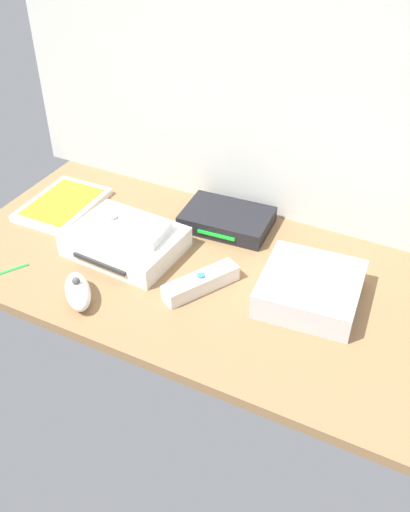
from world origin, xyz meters
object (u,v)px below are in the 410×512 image
mini_computer (310,288)px  network_router (227,219)px  remote_nunchuk (78,291)px  game_case (63,205)px  stylus_pen (4,271)px  remote_wand (201,283)px  remote_classic_pad (130,227)px  game_console (125,242)px

mini_computer → network_router: (-22.81, 14.16, -0.94)cm
remote_nunchuk → network_router: bearing=22.7°
game_case → mini_computer: bearing=-5.4°
mini_computer → stylus_pen: bearing=-160.8°
game_case → remote_wand: (39.56, -10.59, 0.75)cm
remote_classic_pad → stylus_pen: remote_classic_pad is taller
network_router → stylus_pen: 45.24cm
mini_computer → game_case: 58.22cm
mini_computer → remote_classic_pad: 36.30cm
mini_computer → game_case: mini_computer is taller
remote_classic_pad → stylus_pen: size_ratio=1.64×
mini_computer → remote_classic_pad: remote_classic_pad is taller
mini_computer → network_router: bearing=148.2°
network_router → remote_classic_pad: bearing=-134.0°
game_case → remote_wand: size_ratio=1.31×
network_router → remote_nunchuk: bearing=-116.8°
remote_classic_pad → remote_wand: bearing=-16.3°
mini_computer → remote_nunchuk: size_ratio=1.81×
game_case → remote_nunchuk: remote_nunchuk is taller
mini_computer → stylus_pen: mini_computer is taller
game_case → remote_classic_pad: 23.21cm
game_console → remote_nunchuk: (0.47, -16.10, -0.16)cm
stylus_pen → remote_wand: bearing=19.6°
remote_wand → remote_nunchuk: remote_nunchuk is taller
mini_computer → remote_nunchuk: 41.03cm
remote_wand → remote_nunchuk: (-18.07, -12.43, 0.53)cm
remote_wand → mini_computer: bearing=47.7°
remote_classic_pad → game_console: bearing=-142.3°
stylus_pen → mini_computer: bearing=19.2°
game_console → stylus_pen: bearing=-132.6°
game_case → stylus_pen: game_case is taller
stylus_pen → game_case: bearing=100.4°
game_console → mini_computer: bearing=7.3°
remote_wand → remote_nunchuk: 21.94cm
network_router → stylus_pen: size_ratio=2.09×
mini_computer → remote_wand: size_ratio=1.26×
remote_nunchuk → stylus_pen: remote_nunchuk is taller
remote_nunchuk → remote_classic_pad: remote_classic_pad is taller
game_case → stylus_pen: (4.24, -23.15, -0.41)cm
mini_computer → remote_nunchuk: (-36.54, -18.64, -0.60)cm
game_case → remote_nunchuk: size_ratio=1.89×
game_console → remote_nunchuk: bearing=-85.0°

